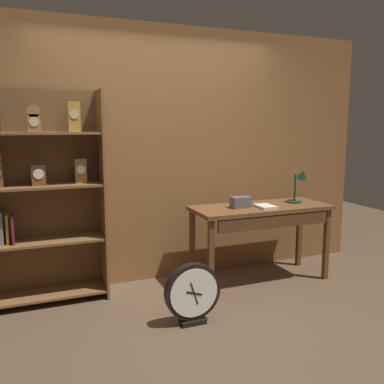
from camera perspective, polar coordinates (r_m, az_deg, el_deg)
ground_plane at (r=3.41m, az=3.03°, el=-18.96°), size 10.00×10.00×0.00m
back_wood_panel at (r=4.28m, az=-4.46°, el=5.01°), size 4.80×0.05×2.60m
bookshelf at (r=3.93m, az=-20.70°, el=-0.76°), size 1.13×0.35×1.92m
workbench at (r=4.29m, az=9.60°, el=-3.21°), size 1.43×0.57×0.79m
desk_lamp at (r=4.52m, az=14.69°, el=1.32°), size 0.22×0.22×0.38m
toolbox_small at (r=4.17m, az=6.72°, el=-1.41°), size 0.19×0.12×0.11m
open_repair_manual at (r=4.20m, az=10.07°, el=-1.98°), size 0.16×0.22×0.02m
round_clock_large at (r=3.45m, az=0.09°, el=-13.82°), size 0.47×0.11×0.51m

